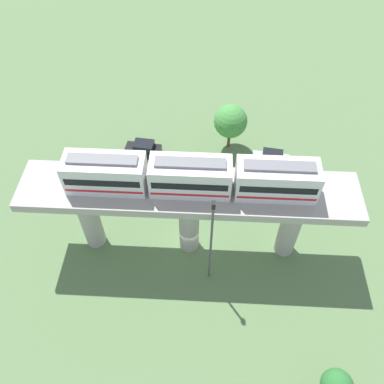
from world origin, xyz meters
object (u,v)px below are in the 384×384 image
Objects in this scene: parked_car_silver at (271,159)px; tree_near_viaduct at (231,121)px; train at (190,176)px; signal_post at (211,240)px; parked_car_black at (143,149)px.

tree_near_viaduct reaches higher than parked_car_silver.
train is at bearing -29.31° from parked_car_silver.
signal_post is at bearing -16.81° from parked_car_silver.
tree_near_viaduct is (-2.71, -4.91, 3.21)m from parked_car_silver.
parked_car_silver is 0.39× the size of signal_post.
parked_car_silver is at bearing 155.51° from signal_post.
parked_car_black is at bearing -152.60° from signal_post.
tree_near_viaduct is at bearing 165.01° from train.
train reaches higher than signal_post.
parked_car_silver and parked_car_black have the same top height.
parked_car_silver is 6.46m from tree_near_viaduct.
parked_car_black is at bearing -153.11° from train.
parked_car_silver is at bearing 61.08° from tree_near_viaduct.
parked_car_black is 0.38× the size of signal_post.
parked_car_black is 18.70m from signal_post.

